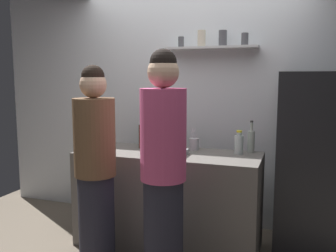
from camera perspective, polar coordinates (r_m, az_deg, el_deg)
name	(u,v)px	position (r m, az deg, el deg)	size (l,w,h in m)	color
back_wall_assembly	(194,104)	(4.05, 4.13, 3.36)	(4.80, 0.32, 2.60)	white
refrigerator	(316,164)	(3.59, 22.03, -5.47)	(0.68, 0.65, 1.65)	black
counter	(168,199)	(3.55, 0.00, -11.29)	(1.71, 0.65, 0.90)	#66605B
baking_pan	(167,152)	(3.31, -0.11, -4.14)	(0.34, 0.24, 0.05)	gray
utensil_holder	(194,144)	(3.54, 4.06, -2.80)	(0.09, 0.09, 0.22)	#B2B2B7
wine_bottle_pale_glass	(251,140)	(3.51, 12.81, -2.21)	(0.06, 0.06, 0.30)	#B2BFB2
wine_bottle_amber_glass	(143,135)	(3.64, -3.96, -1.48)	(0.08, 0.08, 0.32)	#472814
water_bottle_plastic	(239,144)	(3.41, 10.98, -2.74)	(0.08, 0.08, 0.22)	silver
person_pink_top	(163,172)	(2.73, -0.73, -7.19)	(0.34, 0.34, 1.80)	#262633
person_brown_jacket	(95,170)	(3.09, -11.23, -6.74)	(0.34, 0.34, 1.70)	#262633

